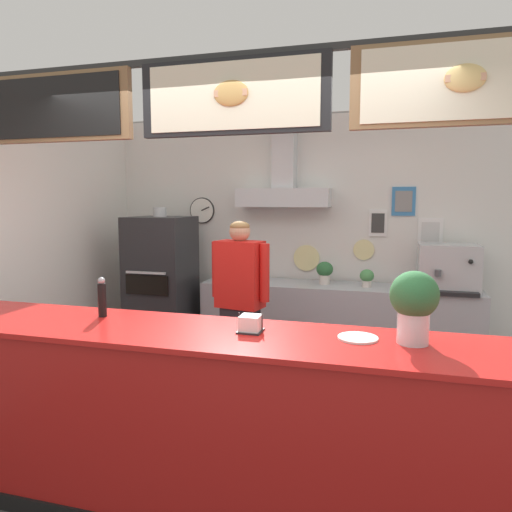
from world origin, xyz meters
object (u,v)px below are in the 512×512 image
object	(u,v)px
potted_thyme	(233,270)
pepper_grinder	(102,297)
pizza_oven	(162,291)
napkin_holder	(251,324)
potted_basil	(325,271)
condiment_plate	(358,338)
espresso_machine	(448,268)
potted_sage	(367,277)
basil_vase	(414,304)
shop_worker	(240,310)

from	to	relation	value
potted_thyme	pepper_grinder	world-z (taller)	pepper_grinder
pizza_oven	napkin_holder	size ratio (longest dim) A/B	12.25
potted_basil	pepper_grinder	world-z (taller)	pepper_grinder
potted_basil	potted_thyme	world-z (taller)	potted_basil
condiment_plate	espresso_machine	bearing A→B (deg)	73.36
potted_basil	condiment_plate	size ratio (longest dim) A/B	1.11
napkin_holder	potted_sage	bearing A→B (deg)	77.46
pizza_oven	potted_basil	xyz separation A→B (m)	(1.73, 0.32, 0.25)
condiment_plate	napkin_holder	size ratio (longest dim) A/B	1.51
potted_sage	condiment_plate	xyz separation A→B (m)	(0.06, -2.36, 0.05)
pepper_grinder	basil_vase	size ratio (longest dim) A/B	0.67
potted_thyme	basil_vase	world-z (taller)	basil_vase
pizza_oven	condiment_plate	xyz separation A→B (m)	(2.23, -2.09, 0.26)
shop_worker	espresso_machine	bearing A→B (deg)	-136.18
pizza_oven	potted_sage	xyz separation A→B (m)	(2.17, 0.27, 0.21)
condiment_plate	basil_vase	world-z (taller)	basil_vase
napkin_holder	basil_vase	size ratio (longest dim) A/B	0.37
shop_worker	napkin_holder	distance (m)	1.37
pepper_grinder	basil_vase	bearing A→B (deg)	-1.79
shop_worker	potted_sage	size ratio (longest dim) A/B	9.02
napkin_holder	pepper_grinder	xyz separation A→B (m)	(-1.00, 0.08, 0.08)
pepper_grinder	pizza_oven	bearing A→B (deg)	107.29
espresso_machine	potted_sage	size ratio (longest dim) A/B	3.05
espresso_machine	condiment_plate	size ratio (longest dim) A/B	2.60
potted_sage	pepper_grinder	world-z (taller)	pepper_grinder
pizza_oven	condiment_plate	distance (m)	3.07
condiment_plate	pepper_grinder	xyz separation A→B (m)	(-1.59, 0.06, 0.12)
shop_worker	potted_thyme	size ratio (longest dim) A/B	7.86
espresso_machine	potted_basil	world-z (taller)	espresso_machine
potted_basil	pepper_grinder	xyz separation A→B (m)	(-1.10, -2.36, 0.13)
potted_thyme	basil_vase	bearing A→B (deg)	-53.18
espresso_machine	pizza_oven	bearing A→B (deg)	-174.83
shop_worker	potted_sage	xyz separation A→B (m)	(1.00, 1.11, 0.15)
pizza_oven	potted_thyme	world-z (taller)	pizza_oven
espresso_machine	basil_vase	world-z (taller)	basil_vase
potted_thyme	condiment_plate	bearing A→B (deg)	-57.68
potted_thyme	basil_vase	xyz separation A→B (m)	(1.77, -2.37, 0.23)
basil_vase	pepper_grinder	bearing A→B (deg)	178.21
shop_worker	potted_basil	bearing A→B (deg)	-104.10
potted_basil	condiment_plate	xyz separation A→B (m)	(0.50, -2.41, 0.01)
shop_worker	condiment_plate	xyz separation A→B (m)	(1.06, -1.24, 0.20)
pepper_grinder	espresso_machine	bearing A→B (deg)	45.05
potted_basil	basil_vase	size ratio (longest dim) A/B	0.63
napkin_holder	pepper_grinder	size ratio (longest dim) A/B	0.56
espresso_machine	potted_basil	xyz separation A→B (m)	(-1.20, 0.06, -0.09)
shop_worker	espresso_machine	xyz separation A→B (m)	(1.76, 1.11, 0.28)
pizza_oven	basil_vase	distance (m)	3.30
pizza_oven	potted_basil	size ratio (longest dim) A/B	7.30
basil_vase	pizza_oven	bearing A→B (deg)	140.08
potted_sage	basil_vase	distance (m)	2.40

